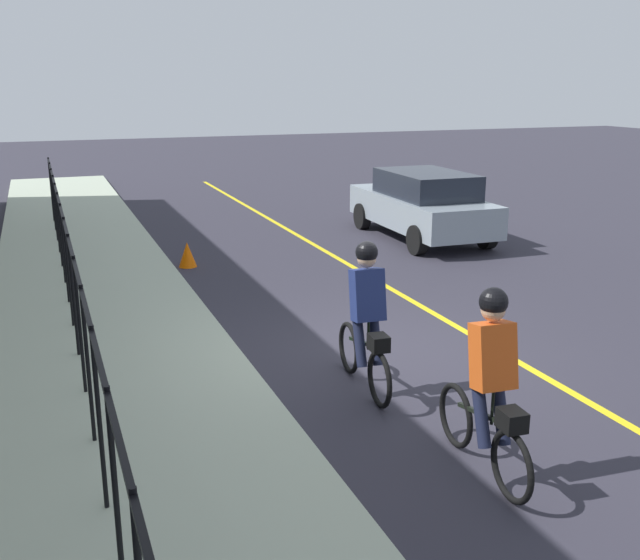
{
  "coord_description": "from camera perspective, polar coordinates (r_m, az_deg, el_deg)",
  "views": [
    {
      "loc": [
        -8.36,
        4.07,
        3.58
      ],
      "look_at": [
        0.39,
        0.68,
        1.0
      ],
      "focal_mm": 40.77,
      "sensor_mm": 36.0,
      "label": 1
    }
  ],
  "objects": [
    {
      "name": "lane_line_centre",
      "position": [
        10.72,
        12.24,
        -4.49
      ],
      "size": [
        36.0,
        0.12,
        0.01
      ],
      "primitive_type": "cube",
      "color": "yellow",
      "rests_on": "ground"
    },
    {
      "name": "patrol_sedan",
      "position": [
        17.09,
        8.04,
        5.95
      ],
      "size": [
        4.44,
        2.01,
        1.58
      ],
      "rotation": [
        0.0,
        0.0,
        -0.03
      ],
      "color": "#8996A0",
      "rests_on": "ground"
    },
    {
      "name": "cyclist_lead",
      "position": [
        8.47,
        3.67,
        -3.03
      ],
      "size": [
        1.71,
        0.38,
        1.83
      ],
      "rotation": [
        0.0,
        0.0,
        -0.07
      ],
      "color": "black",
      "rests_on": "ground"
    },
    {
      "name": "traffic_cone_near",
      "position": [
        14.66,
        -10.37,
        1.98
      ],
      "size": [
        0.36,
        0.36,
        0.5
      ],
      "primitive_type": "cone",
      "color": "#F66003",
      "rests_on": "ground"
    },
    {
      "name": "iron_fence",
      "position": [
        9.64,
        -18.95,
        0.65
      ],
      "size": [
        20.01,
        0.04,
        1.6
      ],
      "color": "black",
      "rests_on": "sidewalk"
    },
    {
      "name": "ground_plane",
      "position": [
        9.96,
        4.47,
        -5.73
      ],
      "size": [
        80.0,
        80.0,
        0.0
      ],
      "primitive_type": "plane",
      "color": "#2E2C37"
    },
    {
      "name": "cyclist_follow",
      "position": [
        6.83,
        13.19,
        -8.04
      ],
      "size": [
        1.71,
        0.38,
        1.83
      ],
      "rotation": [
        0.0,
        0.0,
        -0.07
      ],
      "color": "black",
      "rests_on": "ground"
    },
    {
      "name": "sidewalk",
      "position": [
        9.09,
        -15.44,
        -7.9
      ],
      "size": [
        40.0,
        3.2,
        0.15
      ],
      "primitive_type": "cube",
      "color": "#A7B39C",
      "rests_on": "ground"
    }
  ]
}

